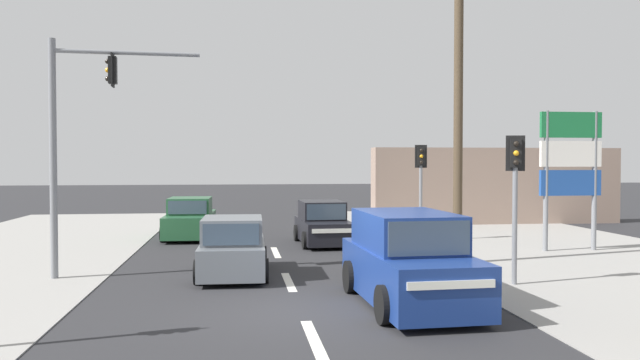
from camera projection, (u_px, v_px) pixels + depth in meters
The scene contains 14 objects.
ground_plane at pixel (301, 311), 12.26m from camera, with size 140.00×140.00×0.00m, color #28282B.
lane_dash_near at pixel (314, 339), 10.28m from camera, with size 0.20×2.40×0.01m, color silver.
lane_dash_mid at pixel (289, 282), 15.23m from camera, with size 0.20×2.40×0.01m, color silver.
lane_dash_far at pixel (276, 252), 20.18m from camera, with size 0.20×2.40×0.01m, color silver.
utility_pole_midground_right at pixel (458, 84), 17.75m from camera, with size 1.80×0.26×9.85m.
traffic_signal_mast at pixel (76, 126), 15.59m from camera, with size 3.69×0.44×6.00m.
pedestal_signal_right_kerb at pixel (515, 184), 14.74m from camera, with size 0.43×0.31×3.56m.
pedestal_signal_far_median at pixel (421, 176), 22.84m from camera, with size 0.44×0.30×3.56m.
shopping_plaza_sign at pixel (571, 160), 20.42m from camera, with size 2.10×0.16×4.60m.
shopfront_wall_far at pixel (497, 186), 29.52m from camera, with size 12.00×1.00×3.60m, color gray.
sedan_receding_far at pixel (190, 220), 24.09m from camera, with size 1.98×4.28×1.56m.
suv_oncoming_mid at pixel (408, 262), 12.79m from camera, with size 2.19×4.60×1.90m.
hatchback_oncoming_near at pixel (323, 224), 22.24m from camera, with size 1.87×3.68×1.53m.
hatchback_crossing_left at pixel (233, 249), 16.00m from camera, with size 1.85×3.68×1.53m.
Camera 1 is at (-1.26, -12.12, 2.93)m, focal length 35.00 mm.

